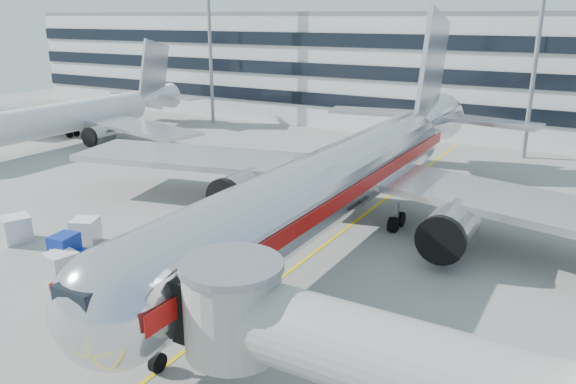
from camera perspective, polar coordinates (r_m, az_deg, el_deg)
The scene contains 14 objects.
ground at distance 32.10m, azimuth -3.21°, elevation -10.56°, with size 180.00×180.00×0.00m, color gray.
lead_in_line at distance 40.03m, azimuth 4.65°, elevation -4.69°, with size 0.25×70.00×0.01m, color yellow.
main_jet at distance 40.14m, azimuth 5.86°, elevation 1.72°, with size 50.95×48.70×16.06m.
jet_bridge at distance 19.53m, azimuth 14.91°, elevation -18.20°, with size 17.80×4.50×7.00m.
terminal at distance 83.37m, azimuth 19.47°, elevation 11.51°, with size 150.00×24.25×15.60m.
light_mast_west at distance 82.90m, azimuth -8.03°, elevation 17.19°, with size 2.40×1.20×25.45m.
light_mast_centre at distance 66.05m, azimuth 24.32°, elevation 15.84°, with size 2.40×1.20×25.45m.
second_jet at distance 74.99m, azimuth -21.06°, elevation 7.20°, with size 38.21×36.52×12.04m.
belt_loader at distance 34.11m, azimuth -8.71°, elevation -7.75°, with size 4.91×2.98×2.30m.
baggage_tug at distance 37.21m, azimuth -21.15°, elevation -6.02°, with size 3.25×2.33×2.27m.
cargo_container_left at distance 43.34m, azimuth -25.83°, elevation -3.39°, with size 2.28×2.28×1.85m.
cargo_container_right at distance 41.27m, azimuth -19.87°, elevation -3.74°, with size 2.15×2.15×1.74m.
cargo_container_front at distance 36.30m, azimuth -21.97°, elevation -6.95°, with size 1.88×1.88×1.69m.
ramp_worker at distance 37.18m, azimuth -22.74°, elevation -6.53°, with size 0.59×0.39×1.62m, color #B2F019.
Camera 1 is at (15.68, -23.61, 15.08)m, focal length 35.00 mm.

